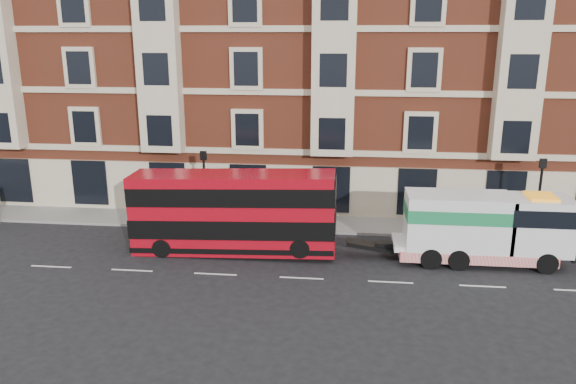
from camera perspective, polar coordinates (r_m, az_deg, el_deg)
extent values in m
plane|color=black|center=(25.81, 1.38, -8.74)|extent=(120.00, 120.00, 0.00)
cube|color=slate|center=(32.74, 2.51, -3.22)|extent=(90.00, 3.00, 0.15)
cube|color=brown|center=(38.49, 4.20, 13.14)|extent=(45.00, 12.00, 18.00)
cylinder|color=black|center=(31.83, -8.44, -0.02)|extent=(0.14, 0.14, 4.00)
cube|color=black|center=(31.33, -8.60, 3.68)|extent=(0.35, 0.15, 0.50)
cylinder|color=black|center=(32.42, 24.07, -0.96)|extent=(0.14, 0.14, 4.00)
cube|color=black|center=(31.93, 24.48, 2.66)|extent=(0.35, 0.15, 0.50)
cube|color=#A40916|center=(28.15, -5.57, -2.07)|extent=(10.13, 2.26, 3.98)
cube|color=black|center=(28.33, -5.54, -3.20)|extent=(10.17, 2.32, 0.95)
cube|color=black|center=(27.85, -5.63, -0.03)|extent=(10.17, 2.32, 0.90)
cylinder|color=black|center=(28.65, -12.68, -5.57)|extent=(0.94, 0.29, 0.94)
cylinder|color=black|center=(30.47, -11.46, -4.21)|extent=(0.94, 0.29, 0.94)
cylinder|color=black|center=(27.17, 1.22, -5.75)|extent=(0.94, 0.29, 0.94)
cylinder|color=black|center=(29.08, 1.57, -4.29)|extent=(0.94, 0.29, 0.94)
cube|color=silver|center=(28.71, 18.76, -5.17)|extent=(8.14, 2.08, 0.27)
cube|color=silver|center=(29.04, 24.02, -3.02)|extent=(2.89, 2.26, 2.62)
cube|color=silver|center=(28.10, 16.81, -2.81)|extent=(4.88, 2.26, 2.62)
cube|color=#1A7843|center=(27.96, 16.89, -1.93)|extent=(4.93, 2.30, 0.63)
cube|color=red|center=(28.78, 18.35, -5.75)|extent=(7.24, 2.32, 0.50)
cylinder|color=black|center=(28.71, 24.80, -6.59)|extent=(1.00, 0.32, 1.00)
cylinder|color=black|center=(30.52, 23.63, -5.16)|extent=(1.00, 0.32, 1.00)
cylinder|color=black|center=(27.68, 16.92, -6.59)|extent=(1.00, 0.36, 1.00)
cylinder|color=black|center=(29.56, 16.23, -5.10)|extent=(1.00, 0.36, 1.00)
cylinder|color=black|center=(27.47, 14.31, -6.56)|extent=(1.00, 0.36, 1.00)
cylinder|color=black|center=(29.36, 13.79, -5.07)|extent=(1.00, 0.36, 1.00)
imported|color=#1A2A35|center=(33.43, -7.65, -1.36)|extent=(0.69, 0.68, 1.61)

